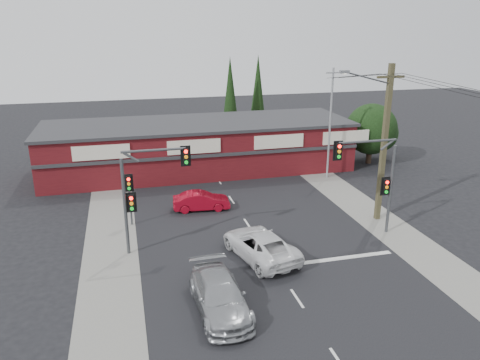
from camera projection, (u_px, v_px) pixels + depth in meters
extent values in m
plane|color=black|center=(267.00, 254.00, 26.10)|extent=(120.00, 120.00, 0.00)
cube|color=black|center=(245.00, 220.00, 30.70)|extent=(14.00, 70.00, 0.01)
cube|color=gray|center=(111.00, 233.00, 28.71)|extent=(3.00, 70.00, 0.02)
cube|color=gray|center=(362.00, 208.00, 32.68)|extent=(3.00, 70.00, 0.02)
cube|color=silver|center=(337.00, 259.00, 25.53)|extent=(6.50, 0.35, 0.01)
imported|color=silver|center=(260.00, 245.00, 25.53)|extent=(3.72, 5.84, 1.50)
imported|color=#9C9EA1|center=(220.00, 295.00, 20.72)|extent=(2.30, 5.30, 1.52)
imported|color=maroon|center=(201.00, 201.00, 32.18)|extent=(3.98, 1.68, 1.28)
cube|color=silver|center=(297.00, 298.00, 21.84)|extent=(0.12, 1.60, 0.01)
cube|color=silver|center=(268.00, 255.00, 25.94)|extent=(0.12, 1.60, 0.01)
cube|color=silver|center=(247.00, 224.00, 30.04)|extent=(0.12, 1.60, 0.01)
cube|color=silver|center=(231.00, 200.00, 34.14)|extent=(0.12, 1.60, 0.01)
cube|color=silver|center=(219.00, 181.00, 38.23)|extent=(0.12, 1.60, 0.01)
cube|color=silver|center=(209.00, 166.00, 42.33)|extent=(0.12, 1.60, 0.01)
cube|color=#4B0F14|center=(199.00, 147.00, 40.87)|extent=(26.00, 8.00, 4.00)
cube|color=#2D2D30|center=(198.00, 123.00, 40.21)|extent=(26.40, 8.40, 0.25)
cube|color=silver|center=(101.00, 152.00, 34.93)|extent=(4.20, 0.12, 1.10)
cube|color=silver|center=(194.00, 147.00, 36.57)|extent=(4.20, 0.12, 1.10)
cube|color=silver|center=(279.00, 141.00, 38.20)|extent=(4.20, 0.12, 1.10)
cube|color=silver|center=(346.00, 137.00, 39.60)|extent=(4.20, 0.12, 1.10)
cube|color=#2D2D30|center=(207.00, 156.00, 37.01)|extent=(26.00, 0.15, 0.25)
cylinder|color=#2D2116|center=(369.00, 154.00, 43.00)|extent=(0.50, 0.50, 1.80)
sphere|color=black|center=(371.00, 129.00, 42.27)|extent=(4.60, 4.60, 4.60)
sphere|color=black|center=(380.00, 133.00, 43.77)|extent=(3.40, 3.40, 3.40)
sphere|color=black|center=(350.00, 136.00, 43.54)|extent=(2.80, 2.80, 2.80)
cylinder|color=#2D2116|center=(231.00, 138.00, 48.68)|extent=(0.24, 0.24, 2.00)
cone|color=black|center=(230.00, 94.00, 47.26)|extent=(1.80, 1.80, 7.50)
cylinder|color=#2D2116|center=(257.00, 132.00, 51.33)|extent=(0.24, 0.24, 2.00)
cone|color=black|center=(258.00, 90.00, 49.91)|extent=(1.80, 1.80, 7.50)
cylinder|color=#47494C|center=(125.00, 208.00, 25.32)|extent=(0.18, 0.18, 5.50)
cylinder|color=#47494C|center=(154.00, 150.00, 24.74)|extent=(3.40, 0.14, 0.14)
cylinder|color=#47494C|center=(131.00, 157.00, 24.56)|extent=(0.82, 0.14, 0.63)
cube|color=black|center=(186.00, 156.00, 25.28)|extent=(0.32, 0.22, 0.95)
cube|color=black|center=(186.00, 156.00, 25.34)|extent=(0.55, 0.04, 1.15)
cylinder|color=#FF0C07|center=(186.00, 152.00, 25.06)|extent=(0.20, 0.06, 0.20)
cylinder|color=orange|center=(186.00, 157.00, 25.16)|extent=(0.20, 0.06, 0.20)
cylinder|color=#0CE526|center=(186.00, 162.00, 25.25)|extent=(0.20, 0.06, 0.20)
cube|color=black|center=(131.00, 203.00, 25.32)|extent=(0.32, 0.22, 0.95)
cube|color=black|center=(131.00, 202.00, 25.39)|extent=(0.55, 0.04, 1.15)
cylinder|color=#FF0C07|center=(131.00, 198.00, 25.11)|extent=(0.20, 0.06, 0.20)
cylinder|color=orange|center=(131.00, 204.00, 25.20)|extent=(0.20, 0.06, 0.20)
cylinder|color=#0CE526|center=(132.00, 209.00, 25.30)|extent=(0.20, 0.06, 0.20)
cylinder|color=#47494C|center=(390.00, 190.00, 28.02)|extent=(0.18, 0.18, 5.50)
cylinder|color=#47494C|center=(368.00, 141.00, 26.62)|extent=(3.60, 0.14, 0.14)
cylinder|color=#47494C|center=(387.00, 145.00, 27.01)|extent=(0.82, 0.14, 0.63)
cube|color=black|center=(338.00, 151.00, 26.34)|extent=(0.32, 0.22, 0.95)
cube|color=black|center=(338.00, 151.00, 26.41)|extent=(0.55, 0.04, 1.15)
cylinder|color=#FF0C07|center=(340.00, 146.00, 26.13)|extent=(0.20, 0.06, 0.20)
cylinder|color=orange|center=(339.00, 152.00, 26.23)|extent=(0.20, 0.06, 0.20)
cylinder|color=#0CE526|center=(339.00, 157.00, 26.32)|extent=(0.20, 0.06, 0.20)
cube|color=black|center=(386.00, 186.00, 27.86)|extent=(0.32, 0.22, 0.95)
cube|color=black|center=(385.00, 186.00, 27.93)|extent=(0.55, 0.04, 1.15)
cylinder|color=#FF0C07|center=(387.00, 182.00, 27.65)|extent=(0.20, 0.06, 0.20)
cylinder|color=orange|center=(387.00, 187.00, 27.74)|extent=(0.20, 0.06, 0.20)
cylinder|color=#0CE526|center=(386.00, 192.00, 27.84)|extent=(0.20, 0.06, 0.20)
cylinder|color=#47494C|center=(130.00, 203.00, 29.46)|extent=(0.12, 0.12, 3.00)
cube|color=black|center=(129.00, 183.00, 29.05)|extent=(0.32, 0.22, 0.95)
cube|color=black|center=(129.00, 183.00, 29.12)|extent=(0.55, 0.04, 1.15)
cylinder|color=#FF0C07|center=(128.00, 179.00, 28.84)|extent=(0.20, 0.06, 0.20)
cylinder|color=orange|center=(129.00, 184.00, 28.93)|extent=(0.20, 0.06, 0.20)
cylinder|color=#0CE526|center=(129.00, 188.00, 29.03)|extent=(0.20, 0.06, 0.20)
cube|color=#4C452A|center=(384.00, 145.00, 29.27)|extent=(0.30, 0.30, 10.00)
cube|color=#4C452A|center=(391.00, 77.00, 27.94)|extent=(1.80, 0.14, 0.14)
cylinder|color=#47494C|center=(368.00, 78.00, 27.43)|extent=(3.23, 0.39, 0.89)
cube|color=slate|center=(345.00, 72.00, 26.79)|extent=(0.55, 0.25, 0.18)
cylinder|color=silver|center=(344.00, 74.00, 26.83)|extent=(0.28, 0.28, 0.05)
cylinder|color=gray|center=(330.00, 124.00, 37.82)|extent=(0.16, 0.16, 9.00)
cube|color=gray|center=(333.00, 73.00, 36.53)|extent=(1.20, 0.10, 0.10)
cylinder|color=black|center=(350.00, 76.00, 32.13)|extent=(0.73, 9.01, 1.22)
cylinder|color=black|center=(358.00, 76.00, 32.27)|extent=(0.52, 9.00, 1.22)
cylinder|color=black|center=(366.00, 76.00, 32.41)|extent=(0.31, 9.00, 1.22)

